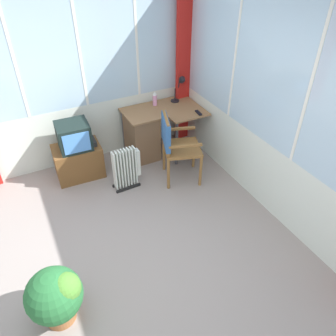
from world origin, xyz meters
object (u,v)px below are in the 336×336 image
object	(u,v)px
potted_plant	(56,296)
wooden_armchair	(173,140)
space_heater	(127,168)
tv_remote	(199,113)
desk	(144,133)
desk_lamp	(181,85)
spray_bottle	(155,99)
tv_on_stand	(77,153)

from	to	relation	value
potted_plant	wooden_armchair	bearing A→B (deg)	36.67
wooden_armchair	space_heater	bearing A→B (deg)	169.23
tv_remote	space_heater	distance (m)	1.32
desk	desk_lamp	distance (m)	0.90
desk_lamp	tv_remote	xyz separation A→B (m)	(0.04, -0.46, -0.25)
spray_bottle	potted_plant	world-z (taller)	spray_bottle
desk	wooden_armchair	size ratio (longest dim) A/B	1.16
wooden_armchair	potted_plant	size ratio (longest dim) A/B	1.62
wooden_armchair	desk	bearing A→B (deg)	98.75
desk	tv_on_stand	xyz separation A→B (m)	(-1.04, -0.05, -0.02)
wooden_armchair	tv_on_stand	xyz separation A→B (m)	(-1.15, 0.67, -0.25)
tv_remote	spray_bottle	xyz separation A→B (m)	(-0.45, 0.53, 0.09)
wooden_armchair	tv_on_stand	size ratio (longest dim) A/B	1.17
tv_on_stand	space_heater	xyz separation A→B (m)	(0.52, -0.55, -0.07)
desk	desk_lamp	world-z (taller)	desk_lamp
tv_remote	spray_bottle	world-z (taller)	spray_bottle
desk_lamp	potted_plant	world-z (taller)	desk_lamp
desk	wooden_armchair	bearing A→B (deg)	-81.25
desk_lamp	space_heater	distance (m)	1.53
spray_bottle	space_heater	distance (m)	1.20
desk_lamp	potted_plant	bearing A→B (deg)	-137.95
tv_on_stand	space_heater	bearing A→B (deg)	-46.60
desk	wooden_armchair	xyz separation A→B (m)	(0.11, -0.72, 0.24)
desk_lamp	wooden_armchair	distance (m)	1.04
desk_lamp	tv_on_stand	size ratio (longest dim) A/B	0.49
tv_remote	potted_plant	world-z (taller)	tv_remote
desk_lamp	potted_plant	distance (m)	3.34
desk	tv_on_stand	distance (m)	1.04
tv_on_stand	spray_bottle	bearing A→B (deg)	8.80
tv_on_stand	desk	bearing A→B (deg)	3.02
desk	spray_bottle	size ratio (longest dim) A/B	5.24
space_heater	potted_plant	world-z (taller)	potted_plant
tv_on_stand	potted_plant	xyz separation A→B (m)	(-0.73, -2.07, -0.02)
spray_bottle	space_heater	size ratio (longest dim) A/B	0.36
spray_bottle	wooden_armchair	distance (m)	0.90
wooden_armchair	potted_plant	world-z (taller)	wooden_armchair
tv_remote	wooden_armchair	size ratio (longest dim) A/B	0.15
space_heater	tv_on_stand	bearing A→B (deg)	133.40
tv_remote	space_heater	xyz separation A→B (m)	(-1.22, -0.22, -0.44)
desk	tv_remote	bearing A→B (deg)	-28.67
tv_on_stand	space_heater	distance (m)	0.76
desk	tv_remote	xyz separation A→B (m)	(0.70, -0.38, 0.35)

